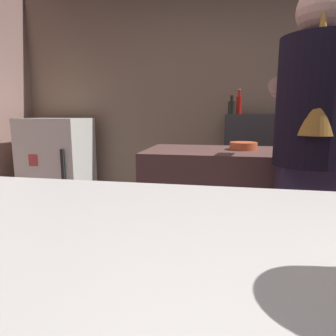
{
  "coord_description": "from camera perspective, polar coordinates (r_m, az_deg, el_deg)",
  "views": [
    {
      "loc": [
        -0.17,
        -1.23,
        1.15
      ],
      "look_at": [
        -0.27,
        -0.75,
        1.06
      ],
      "focal_mm": 31.93,
      "sensor_mm": 36.0,
      "label": 1
    }
  ],
  "objects": [
    {
      "name": "wall_back",
      "position": [
        3.44,
        14.39,
        13.22
      ],
      "size": [
        5.2,
        0.1,
        2.7
      ],
      "primitive_type": "cube",
      "color": "gray",
      "rests_on": "ground"
    },
    {
      "name": "prep_counter",
      "position": [
        2.16,
        24.86,
        -9.4
      ],
      "size": [
        2.1,
        0.6,
        0.92
      ],
      "primitive_type": "cube",
      "color": "brown",
      "rests_on": "ground"
    },
    {
      "name": "back_shelf",
      "position": [
        3.22,
        17.86,
        -0.55
      ],
      "size": [
        0.83,
        0.36,
        1.15
      ],
      "primitive_type": "cube",
      "color": "#38373A",
      "rests_on": "ground"
    },
    {
      "name": "mini_fridge",
      "position": [
        3.55,
        -20.28,
        -0.09
      ],
      "size": [
        0.67,
        0.58,
        1.11
      ],
      "color": "white",
      "rests_on": "ground"
    },
    {
      "name": "bartender",
      "position": [
        1.58,
        25.56,
        3.59
      ],
      "size": [
        0.47,
        0.54,
        1.71
      ],
      "rotation": [
        0.0,
        0.0,
        1.41
      ],
      "color": "#342741",
      "rests_on": "ground"
    },
    {
      "name": "mixing_bowl",
      "position": [
        2.03,
        14.2,
        4.11
      ],
      "size": [
        0.18,
        0.18,
        0.05
      ],
      "primitive_type": "cylinder",
      "color": "#D05932",
      "rests_on": "prep_counter"
    },
    {
      "name": "bottle_soy",
      "position": [
        3.2,
        13.36,
        11.73
      ],
      "size": [
        0.05,
        0.05,
        0.25
      ],
      "color": "red",
      "rests_on": "back_shelf"
    },
    {
      "name": "bottle_olive_oil",
      "position": [
        3.13,
        12.04,
        11.36
      ],
      "size": [
        0.07,
        0.07,
        0.19
      ],
      "color": "black",
      "rests_on": "back_shelf"
    }
  ]
}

